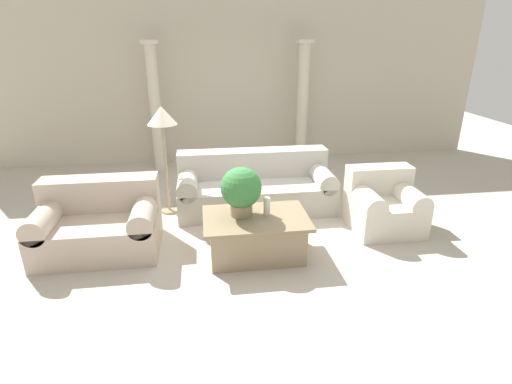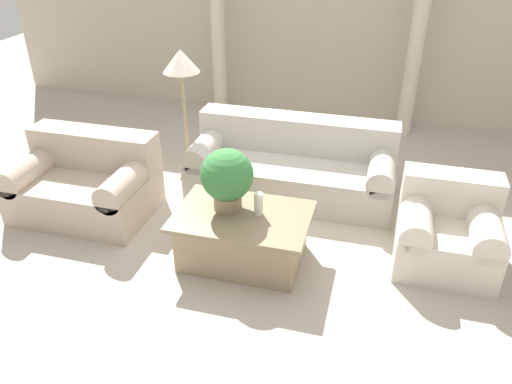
{
  "view_description": "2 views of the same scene",
  "coord_description": "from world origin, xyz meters",
  "px_view_note": "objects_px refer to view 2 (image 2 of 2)",
  "views": [
    {
      "loc": [
        -0.56,
        -4.55,
        2.4
      ],
      "look_at": [
        0.05,
        -0.11,
        0.6
      ],
      "focal_mm": 28.0,
      "sensor_mm": 36.0,
      "label": 1
    },
    {
      "loc": [
        1.07,
        -4.03,
        2.81
      ],
      "look_at": [
        0.04,
        -0.25,
        0.55
      ],
      "focal_mm": 35.0,
      "sensor_mm": 36.0,
      "label": 2
    }
  ],
  "objects_px": {
    "coffee_table": "(243,236)",
    "floor_lamp": "(181,69)",
    "loveseat": "(86,181)",
    "sofa_long": "(292,165)",
    "potted_plant": "(227,177)",
    "armchair": "(447,229)"
  },
  "relations": [
    {
      "from": "loveseat",
      "to": "potted_plant",
      "type": "height_order",
      "value": "potted_plant"
    },
    {
      "from": "sofa_long",
      "to": "loveseat",
      "type": "relative_size",
      "value": 1.61
    },
    {
      "from": "floor_lamp",
      "to": "armchair",
      "type": "distance_m",
      "value": 3.1
    },
    {
      "from": "loveseat",
      "to": "sofa_long",
      "type": "bearing_deg",
      "value": 25.56
    },
    {
      "from": "coffee_table",
      "to": "floor_lamp",
      "type": "bearing_deg",
      "value": 128.44
    },
    {
      "from": "potted_plant",
      "to": "armchair",
      "type": "relative_size",
      "value": 0.66
    },
    {
      "from": "loveseat",
      "to": "potted_plant",
      "type": "bearing_deg",
      "value": -11.11
    },
    {
      "from": "sofa_long",
      "to": "armchair",
      "type": "bearing_deg",
      "value": -29.04
    },
    {
      "from": "loveseat",
      "to": "coffee_table",
      "type": "bearing_deg",
      "value": -12.31
    },
    {
      "from": "potted_plant",
      "to": "floor_lamp",
      "type": "relative_size",
      "value": 0.37
    },
    {
      "from": "floor_lamp",
      "to": "loveseat",
      "type": "bearing_deg",
      "value": -127.68
    },
    {
      "from": "coffee_table",
      "to": "floor_lamp",
      "type": "height_order",
      "value": "floor_lamp"
    },
    {
      "from": "coffee_table",
      "to": "floor_lamp",
      "type": "distance_m",
      "value": 2.01
    },
    {
      "from": "sofa_long",
      "to": "coffee_table",
      "type": "xyz_separation_m",
      "value": [
        -0.17,
        -1.34,
        -0.08
      ]
    },
    {
      "from": "loveseat",
      "to": "coffee_table",
      "type": "height_order",
      "value": "loveseat"
    },
    {
      "from": "sofa_long",
      "to": "coffee_table",
      "type": "relative_size",
      "value": 1.86
    },
    {
      "from": "floor_lamp",
      "to": "potted_plant",
      "type": "bearing_deg",
      "value": -54.39
    },
    {
      "from": "floor_lamp",
      "to": "sofa_long",
      "type": "bearing_deg",
      "value": -0.33
    },
    {
      "from": "loveseat",
      "to": "floor_lamp",
      "type": "relative_size",
      "value": 0.9
    },
    {
      "from": "sofa_long",
      "to": "potted_plant",
      "type": "distance_m",
      "value": 1.39
    },
    {
      "from": "coffee_table",
      "to": "potted_plant",
      "type": "height_order",
      "value": "potted_plant"
    },
    {
      "from": "sofa_long",
      "to": "armchair",
      "type": "relative_size",
      "value": 2.59
    }
  ]
}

